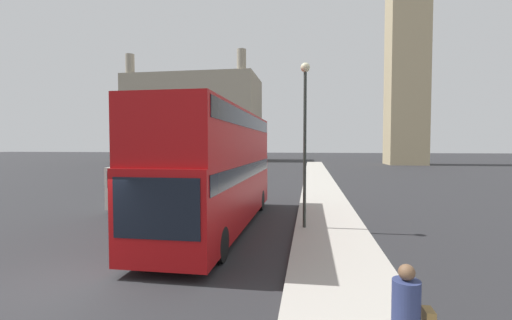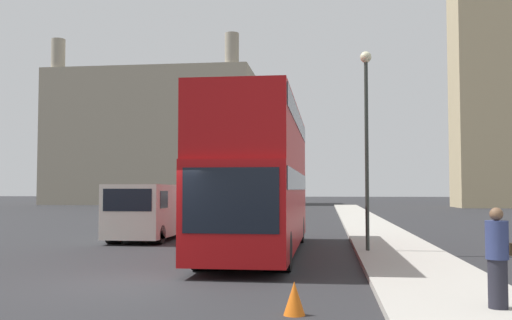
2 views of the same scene
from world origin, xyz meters
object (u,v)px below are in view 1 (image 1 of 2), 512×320
(parked_sedan, at_px, (236,169))
(white_van, at_px, (152,183))
(street_lamp, at_px, (305,121))
(red_double_decker_bus, at_px, (219,164))

(parked_sedan, bearing_deg, white_van, -91.79)
(white_van, bearing_deg, street_lamp, -27.85)
(street_lamp, bearing_deg, parked_sedan, 108.44)
(white_van, distance_m, street_lamp, 10.04)
(red_double_decker_bus, relative_size, street_lamp, 1.80)
(red_double_decker_bus, distance_m, parked_sedan, 24.07)
(white_van, relative_size, parked_sedan, 1.35)
(street_lamp, bearing_deg, white_van, 152.15)
(white_van, height_order, parked_sedan, white_van)
(red_double_decker_bus, xyz_separation_m, street_lamp, (3.41, -0.02, 1.66))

